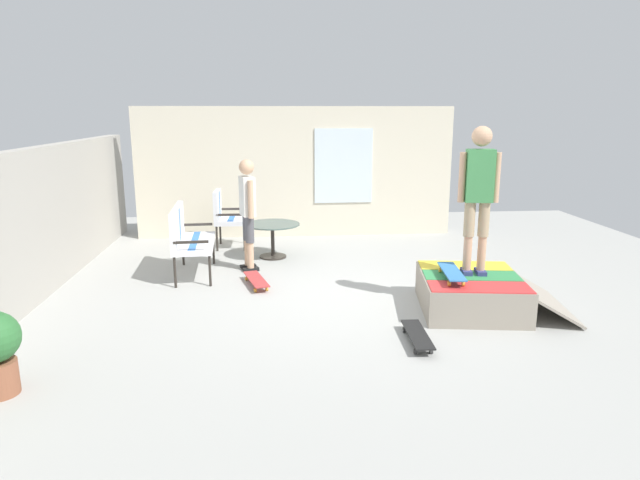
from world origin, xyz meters
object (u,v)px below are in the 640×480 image
(person_watching, at_px, (248,207))
(patio_bench, at_px, (186,235))
(skateboard_on_ramp, at_px, (452,272))
(patio_chair_near_house, at_px, (225,213))
(skateboard_by_bench, at_px, (256,280))
(patio_table, at_px, (273,234))
(person_skater, at_px, (479,189))
(skate_ramp, at_px, (473,292))
(skateboard_spare, at_px, (417,335))

(person_watching, bearing_deg, patio_bench, 104.27)
(skateboard_on_ramp, bearing_deg, patio_bench, 60.50)
(patio_chair_near_house, bearing_deg, skateboard_by_bench, -165.54)
(patio_table, bearing_deg, patio_chair_near_house, 46.79)
(person_skater, bearing_deg, patio_table, 42.80)
(patio_bench, distance_m, skateboard_on_ramp, 3.85)
(patio_table, xyz_separation_m, person_watching, (-0.70, 0.36, 0.57))
(person_watching, distance_m, person_skater, 3.44)
(skate_ramp, xyz_separation_m, person_watching, (2.00, 2.78, 0.76))
(patio_bench, distance_m, skateboard_by_bench, 1.29)
(person_watching, xyz_separation_m, skateboard_on_ramp, (-2.12, -2.46, -0.46))
(patio_table, xyz_separation_m, person_skater, (-2.63, -2.43, 1.07))
(patio_chair_near_house, distance_m, skateboard_on_ramp, 4.64)
(patio_chair_near_house, relative_size, skateboard_on_ramp, 1.25)
(skate_ramp, relative_size, person_skater, 1.08)
(skate_ramp, distance_m, person_watching, 3.51)
(skateboard_by_bench, xyz_separation_m, skateboard_spare, (-2.11, -1.73, 0.00))
(patio_bench, distance_m, patio_chair_near_house, 1.75)
(skateboard_by_bench, bearing_deg, person_watching, 8.62)
(patio_bench, xyz_separation_m, patio_chair_near_house, (1.70, -0.42, -0.00))
(person_watching, bearing_deg, patio_chair_near_house, 17.58)
(patio_bench, height_order, patio_table, patio_bench)
(skateboard_spare, bearing_deg, skateboard_by_bench, 39.29)
(patio_bench, xyz_separation_m, skateboard_by_bench, (-0.59, -1.01, -0.53))
(patio_bench, height_order, skateboard_by_bench, patio_bench)
(skate_ramp, height_order, patio_table, patio_table)
(patio_chair_near_house, distance_m, skateboard_spare, 5.01)
(skateboard_by_bench, bearing_deg, skateboard_spare, -140.71)
(skateboard_by_bench, distance_m, skateboard_on_ramp, 2.71)
(patio_bench, bearing_deg, patio_table, -53.60)
(skateboard_spare, bearing_deg, skateboard_on_ramp, -36.72)
(skate_ramp, bearing_deg, skateboard_by_bench, 66.10)
(patio_chair_near_house, bearing_deg, person_watching, -162.42)
(person_watching, relative_size, person_skater, 0.95)
(skate_ramp, relative_size, patio_chair_near_house, 1.87)
(patio_bench, relative_size, person_watching, 0.76)
(skateboard_on_ramp, bearing_deg, person_watching, 49.25)
(person_skater, height_order, skateboard_spare, person_skater)
(skate_ramp, relative_size, skateboard_spare, 2.37)
(skateboard_on_ramp, bearing_deg, skateboard_by_bench, 60.90)
(person_watching, height_order, skateboard_by_bench, person_watching)
(patio_chair_near_house, bearing_deg, person_skater, -136.24)
(skateboard_spare, height_order, skateboard_on_ramp, skateboard_on_ramp)
(skate_ramp, relative_size, person_watching, 1.14)
(person_skater, relative_size, skateboard_spare, 2.20)
(patio_chair_near_house, height_order, patio_table, patio_chair_near_house)
(patio_bench, height_order, patio_chair_near_house, same)
(skateboard_by_bench, relative_size, skateboard_spare, 1.02)
(skateboard_spare, relative_size, skateboard_on_ramp, 0.99)
(patio_bench, relative_size, patio_chair_near_house, 1.25)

